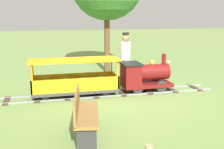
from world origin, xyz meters
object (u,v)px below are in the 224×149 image
at_px(locomotive, 144,75).
at_px(park_bench, 84,114).
at_px(passenger_car, 75,81).
at_px(conductor_person, 126,55).

height_order(locomotive, park_bench, locomotive).
xyz_separation_m(passenger_car, conductor_person, (-0.82, 1.64, 0.53)).
height_order(locomotive, passenger_car, locomotive).
bearing_deg(locomotive, park_bench, -39.30).
bearing_deg(locomotive, passenger_car, -90.00).
height_order(passenger_car, conductor_person, conductor_person).
height_order(conductor_person, park_bench, conductor_person).
distance_m(locomotive, park_bench, 3.25).
relative_size(locomotive, park_bench, 1.07).
bearing_deg(locomotive, conductor_person, -160.11).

